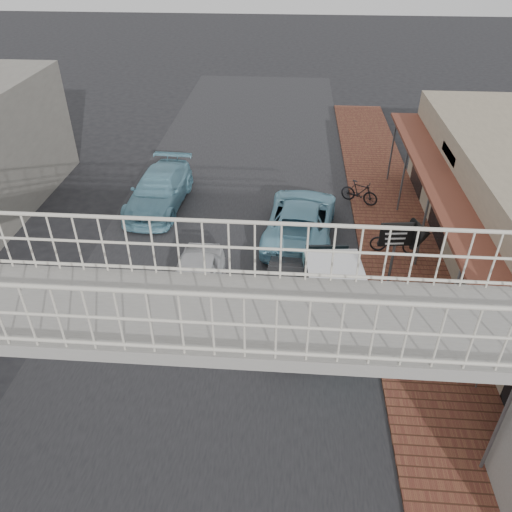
% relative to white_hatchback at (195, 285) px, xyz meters
% --- Properties ---
extents(ground, '(120.00, 120.00, 0.00)m').
position_rel_white_hatchback_xyz_m(ground, '(0.60, -2.42, -0.70)').
color(ground, black).
rests_on(ground, ground).
extents(road_strip, '(10.00, 60.00, 0.01)m').
position_rel_white_hatchback_xyz_m(road_strip, '(0.60, -2.42, -0.70)').
color(road_strip, black).
rests_on(road_strip, ground).
extents(sidewalk, '(3.00, 40.00, 0.10)m').
position_rel_white_hatchback_xyz_m(sidewalk, '(7.10, 0.58, -0.65)').
color(sidewalk, brown).
rests_on(sidewalk, ground).
extents(footbridge, '(16.40, 2.40, 6.34)m').
position_rel_white_hatchback_xyz_m(footbridge, '(0.60, -6.42, 2.47)').
color(footbridge, gray).
rests_on(footbridge, ground).
extents(white_hatchback, '(1.67, 4.13, 1.40)m').
position_rel_white_hatchback_xyz_m(white_hatchback, '(0.00, 0.00, 0.00)').
color(white_hatchback, silver).
rests_on(white_hatchback, ground).
extents(dark_sedan, '(1.60, 4.16, 1.35)m').
position_rel_white_hatchback_xyz_m(dark_sedan, '(2.98, -0.60, -0.03)').
color(dark_sedan, black).
rests_on(dark_sedan, ground).
extents(angkot_curb, '(3.06, 5.66, 1.51)m').
position_rel_white_hatchback_xyz_m(angkot_curb, '(3.38, 4.37, 0.05)').
color(angkot_curb, '#74B1C9').
rests_on(angkot_curb, ground).
extents(angkot_far, '(2.37, 5.22, 1.48)m').
position_rel_white_hatchback_xyz_m(angkot_far, '(-2.67, 6.36, 0.04)').
color(angkot_far, '#6BA5BA').
rests_on(angkot_far, ground).
extents(angkot_van, '(2.04, 3.90, 1.84)m').
position_rel_white_hatchback_xyz_m(angkot_van, '(4.38, -0.67, 0.47)').
color(angkot_van, black).
rests_on(angkot_van, ground).
extents(motorcycle_near, '(1.86, 0.87, 0.94)m').
position_rel_white_hatchback_xyz_m(motorcycle_near, '(6.84, 3.28, -0.13)').
color(motorcycle_near, black).
rests_on(motorcycle_near, sidewalk).
extents(motorcycle_far, '(1.70, 1.18, 1.00)m').
position_rel_white_hatchback_xyz_m(motorcycle_far, '(5.90, 7.10, -0.10)').
color(motorcycle_far, black).
rests_on(motorcycle_far, sidewalk).
extents(street_clock, '(0.66, 0.61, 2.55)m').
position_rel_white_hatchback_xyz_m(street_clock, '(7.90, -2.79, 1.51)').
color(street_clock, '#59595B').
rests_on(street_clock, sidewalk).
extents(arrow_sign, '(1.64, 1.06, 2.77)m').
position_rel_white_hatchback_xyz_m(arrow_sign, '(6.93, 0.92, 1.64)').
color(arrow_sign, '#59595B').
rests_on(arrow_sign, sidewalk).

